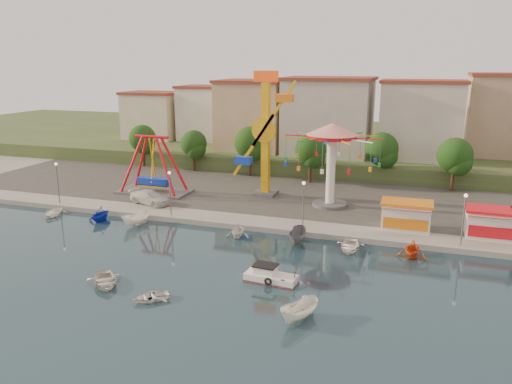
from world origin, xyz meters
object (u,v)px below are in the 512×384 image
at_px(van, 150,197).
at_px(cabin_motorboat, 270,277).
at_px(kamikaze_tower, 267,138).
at_px(wave_swinger, 332,146).
at_px(pirate_ship_ride, 153,166).
at_px(skiff, 300,311).
at_px(rowboat_a, 105,281).

bearing_deg(van, cabin_motorboat, -111.91).
bearing_deg(kamikaze_tower, wave_swinger, -12.84).
bearing_deg(kamikaze_tower, van, -146.89).
relative_size(pirate_ship_ride, kamikaze_tower, 0.61).
bearing_deg(cabin_motorboat, pirate_ship_ride, 141.86).
xyz_separation_m(wave_swinger, van, (-21.91, -6.44, -6.76)).
xyz_separation_m(skiff, van, (-24.96, 21.83, 0.70)).
distance_m(kamikaze_tower, van, 17.05).
distance_m(rowboat_a, skiff, 16.91).
height_order(pirate_ship_ride, rowboat_a, pirate_ship_ride).
height_order(kamikaze_tower, skiff, kamikaze_tower).
distance_m(pirate_ship_ride, kamikaze_tower, 16.21).
bearing_deg(kamikaze_tower, cabin_motorboat, -72.06).
distance_m(skiff, van, 33.16).
bearing_deg(cabin_motorboat, kamikaze_tower, 112.25).
bearing_deg(van, kamikaze_tower, -41.16).
height_order(cabin_motorboat, van, van).
bearing_deg(rowboat_a, van, 70.80).
height_order(pirate_ship_ride, skiff, pirate_ship_ride).
xyz_separation_m(rowboat_a, skiff, (16.90, -0.55, 0.33)).
bearing_deg(cabin_motorboat, wave_swinger, 91.91).
bearing_deg(rowboat_a, skiff, -41.78).
relative_size(wave_swinger, van, 2.02).
height_order(kamikaze_tower, cabin_motorboat, kamikaze_tower).
relative_size(wave_swinger, cabin_motorboat, 2.52).
xyz_separation_m(wave_swinger, skiff, (3.04, -28.27, -7.46)).
bearing_deg(pirate_ship_ride, van, -65.60).
xyz_separation_m(pirate_ship_ride, kamikaze_tower, (15.32, 3.32, 4.13)).
relative_size(kamikaze_tower, rowboat_a, 4.19).
relative_size(cabin_motorboat, skiff, 1.21).
xyz_separation_m(cabin_motorboat, rowboat_a, (-12.91, -5.12, -0.01)).
bearing_deg(pirate_ship_ride, kamikaze_tower, 12.24).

